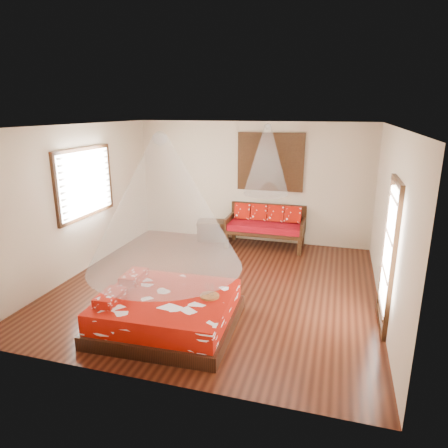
{
  "coord_description": "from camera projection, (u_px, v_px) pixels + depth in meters",
  "views": [
    {
      "loc": [
        1.96,
        -6.32,
        3.06
      ],
      "look_at": [
        0.11,
        0.03,
        1.15
      ],
      "focal_mm": 32.0,
      "sensor_mm": 36.0,
      "label": 1
    }
  ],
  "objects": [
    {
      "name": "glazed_door",
      "position": [
        388.0,
        256.0,
        5.63
      ],
      "size": [
        0.08,
        1.02,
        2.16
      ],
      "color": "black",
      "rests_on": "floor"
    },
    {
      "name": "window_left",
      "position": [
        85.0,
        183.0,
        7.65
      ],
      "size": [
        0.1,
        1.74,
        1.34
      ],
      "color": "black",
      "rests_on": "wall_left"
    },
    {
      "name": "storage_chest",
      "position": [
        212.0,
        230.0,
        9.64
      ],
      "size": [
        0.76,
        0.62,
        0.47
      ],
      "rotation": [
        0.0,
        0.0,
        0.19
      ],
      "color": "black",
      "rests_on": "floor"
    },
    {
      "name": "room",
      "position": [
        217.0,
        210.0,
        6.82
      ],
      "size": [
        5.54,
        5.54,
        2.84
      ],
      "color": "black",
      "rests_on": "ground"
    },
    {
      "name": "wine_tray",
      "position": [
        210.0,
        293.0,
        5.63
      ],
      "size": [
        0.27,
        0.27,
        0.22
      ],
      "rotation": [
        0.0,
        0.0,
        -0.15
      ],
      "color": "brown",
      "rests_on": "bed"
    },
    {
      "name": "shutter_panel",
      "position": [
        270.0,
        162.0,
        9.07
      ],
      "size": [
        1.52,
        0.06,
        1.32
      ],
      "color": "black",
      "rests_on": "wall_back"
    },
    {
      "name": "mosquito_net_daybed",
      "position": [
        267.0,
        160.0,
        8.61
      ],
      "size": [
        1.0,
        1.0,
        1.5
      ],
      "primitive_type": "cone",
      "color": "white",
      "rests_on": "ceiling"
    },
    {
      "name": "mosquito_net_main",
      "position": [
        163.0,
        203.0,
        5.31
      ],
      "size": [
        2.14,
        2.14,
        1.8
      ],
      "primitive_type": "cone",
      "color": "white",
      "rests_on": "ceiling"
    },
    {
      "name": "bed",
      "position": [
        167.0,
        311.0,
        5.76
      ],
      "size": [
        1.98,
        1.8,
        0.63
      ],
      "rotation": [
        0.0,
        0.0,
        0.04
      ],
      "color": "black",
      "rests_on": "floor"
    },
    {
      "name": "daybed",
      "position": [
        266.0,
        224.0,
        9.14
      ],
      "size": [
        1.76,
        0.78,
        0.94
      ],
      "color": "black",
      "rests_on": "floor"
    }
  ]
}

